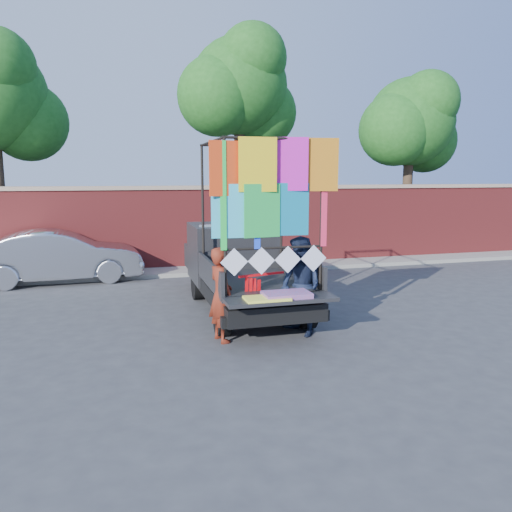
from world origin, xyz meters
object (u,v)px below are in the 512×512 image
object	(u,v)px
woman	(221,295)
sedan	(60,256)
man	(301,286)
pickup_truck	(238,265)

from	to	relation	value
woman	sedan	bearing A→B (deg)	14.53
sedan	man	xyz separation A→B (m)	(4.75, -6.11, 0.19)
pickup_truck	man	distance (m)	2.61
woman	man	bearing A→B (deg)	-105.30
pickup_truck	man	xyz separation A→B (m)	(0.58, -2.55, 0.02)
pickup_truck	woman	size ratio (longest dim) A/B	3.35
pickup_truck	woman	world-z (taller)	pickup_truck
man	pickup_truck	bearing A→B (deg)	174.50
woman	pickup_truck	bearing A→B (deg)	-33.48
sedan	woman	size ratio (longest dim) A/B	2.59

